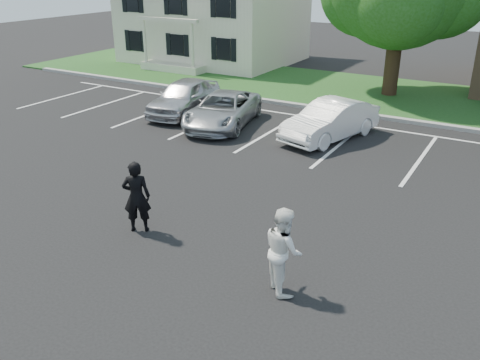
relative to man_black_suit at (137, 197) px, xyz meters
name	(u,v)px	position (x,y,z in m)	size (l,w,h in m)	color
ground_plane	(218,245)	(2.03, 0.37, -0.89)	(90.00, 90.00, 0.00)	black
curb	(373,116)	(2.03, 12.37, -0.81)	(40.00, 0.30, 0.15)	gray
grass_strip	(397,97)	(2.03, 16.37, -0.85)	(44.00, 8.00, 0.08)	#174014
stall_lines	(386,144)	(3.43, 9.32, -0.88)	(34.00, 5.36, 0.01)	silver
man_black_suit	(137,197)	(0.00, 0.00, 0.00)	(0.65, 0.43, 1.78)	black
man_white_shirt	(283,250)	(4.03, -0.41, -0.01)	(0.86, 0.67, 1.77)	white
car_silver_west	(184,97)	(-5.12, 8.93, -0.16)	(1.73, 4.31, 1.47)	silver
car_silver_minivan	(223,110)	(-2.80, 8.29, -0.25)	(2.11, 4.58, 1.27)	#A9ACB0
car_white_sedan	(330,120)	(1.45, 8.86, -0.20)	(1.47, 4.21, 1.39)	white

